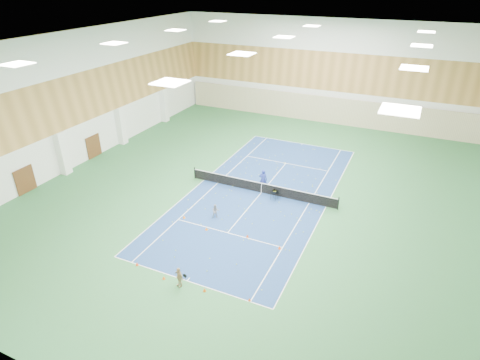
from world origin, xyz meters
The scene contains 22 objects.
ground centered at (0.00, 0.00, 0.00)m, with size 40.00×40.00×0.00m, color #2B6537.
room_shell centered at (0.00, 0.00, 6.00)m, with size 36.00×40.00×12.00m, color white, non-canonical shape.
wood_cladding centered at (0.00, 0.00, 8.00)m, with size 36.00×40.00×8.00m, color #B48342, non-canonical shape.
ceiling_light_grid centered at (0.00, 0.00, 11.92)m, with size 21.40×25.40×0.06m, color white, non-canonical shape.
court_surface centered at (0.00, 0.00, 0.01)m, with size 10.97×23.77×0.01m, color navy.
tennis_balls_scatter centered at (0.00, 0.00, 0.05)m, with size 10.57×22.77×0.07m, color #B3CE23, non-canonical shape.
tennis_net centered at (0.00, 0.00, 0.55)m, with size 12.80×0.10×1.10m, color black, non-canonical shape.
back_curtain centered at (0.00, 19.75, 1.60)m, with size 35.40×0.16×3.20m, color #C6B793.
door_left_a centered at (-17.92, -8.00, 1.10)m, with size 0.08×1.80×2.20m, color #593319.
door_left_b centered at (-17.92, 0.00, 1.10)m, with size 0.08×1.80×2.20m, color #593319.
coach centered at (-0.10, 0.60, 0.94)m, with size 0.69×0.45×1.88m, color navy.
child_court centered at (-1.69, -4.97, 0.56)m, with size 0.54×0.42×1.12m, color gray.
child_apron centered at (-0.19, -12.41, 0.66)m, with size 0.78×0.32×1.33m, color tan.
ball_cart centered at (1.37, -0.60, 0.43)m, with size 0.50×0.50×0.86m, color black, non-canonical shape.
cone_svc_a centered at (-3.82, -6.04, 0.13)m, with size 0.23×0.23×0.25m, color orange.
cone_svc_b centered at (-1.54, -6.71, 0.12)m, with size 0.22×0.22×0.24m, color orange.
cone_svc_c centered at (1.49, -6.30, 0.12)m, with size 0.21×0.21×0.23m, color #D8410B.
cone_svc_d centered at (3.97, -6.61, 0.12)m, with size 0.22×0.22×0.24m, color #F6490C.
cone_base_a centered at (-3.62, -11.94, 0.11)m, with size 0.20×0.20×0.22m, color #F83F0D.
cone_base_b centered at (-1.37, -12.31, 0.11)m, with size 0.20×0.20×0.22m, color #FF5B0D.
cone_base_c centered at (1.37, -12.20, 0.11)m, with size 0.20×0.20×0.22m, color #E95B0C.
cone_base_d centered at (4.04, -11.82, 0.10)m, with size 0.17×0.17×0.19m, color #D8430B.
Camera 1 is at (10.57, -27.37, 16.40)m, focal length 30.00 mm.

